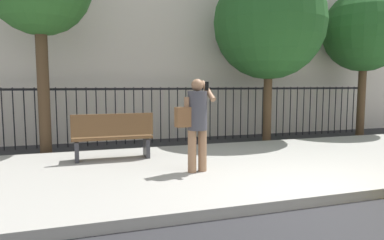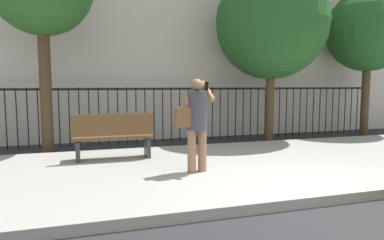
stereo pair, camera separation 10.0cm
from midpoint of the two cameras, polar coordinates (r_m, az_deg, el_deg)
name	(u,v)px [view 2 (the right image)]	position (r m, az deg, el deg)	size (l,w,h in m)	color
ground_plane	(334,206)	(5.34, 22.86, -12.89)	(60.00, 60.00, 0.00)	#28282B
sidewalk	(259,165)	(7.08, 11.34, -7.31)	(28.00, 4.40, 0.15)	#9E9B93
iron_fence	(200,106)	(10.32, 1.66, 2.24)	(12.03, 0.04, 1.60)	black
pedestrian_on_phone	(196,119)	(5.97, 1.08, 0.24)	(0.68, 0.48, 1.62)	#936B4C
street_bench	(114,135)	(7.19, -12.43, -2.47)	(1.60, 0.45, 0.95)	brown
street_tree_near	(369,31)	(12.69, 27.33, 12.98)	(2.62, 2.62, 4.72)	#4C3823
street_tree_mid	(272,23)	(10.32, 13.29, 15.26)	(3.15, 3.15, 4.97)	#4C3823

